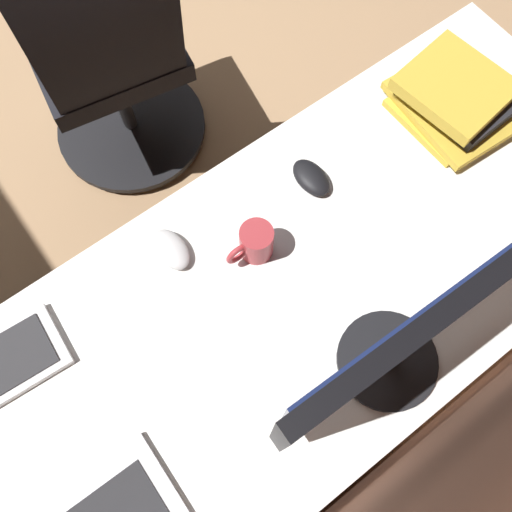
{
  "coord_description": "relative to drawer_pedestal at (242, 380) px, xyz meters",
  "views": [
    {
      "loc": [
        0.51,
        2.23,
        1.82
      ],
      "look_at": [
        0.31,
        1.96,
        0.95
      ],
      "focal_mm": 38.55,
      "sensor_mm": 36.0,
      "label": 1
    }
  ],
  "objects": [
    {
      "name": "desk",
      "position": [
        -0.1,
        -0.03,
        0.31
      ],
      "size": [
        1.84,
        0.7,
        0.73
      ],
      "color": "white",
      "rests_on": "ground"
    },
    {
      "name": "drawer_pedestal",
      "position": [
        0.0,
        0.0,
        0.0
      ],
      "size": [
        0.4,
        0.51,
        0.69
      ],
      "color": "white",
      "rests_on": "ground"
    },
    {
      "name": "monitor_primary",
      "position": [
        -0.23,
        0.19,
        0.64
      ],
      "size": [
        0.56,
        0.2,
        0.44
      ],
      "color": "black",
      "rests_on": "desk"
    },
    {
      "name": "mouse_main",
      "position": [
        -0.36,
        -0.22,
        0.4
      ],
      "size": [
        0.06,
        0.1,
        0.03
      ],
      "primitive_type": "ellipsoid",
      "color": "black",
      "rests_on": "desk"
    },
    {
      "name": "mouse_spare",
      "position": [
        -0.01,
        -0.26,
        0.4
      ],
      "size": [
        0.06,
        0.1,
        0.03
      ],
      "primitive_type": "ellipsoid",
      "color": "silver",
      "rests_on": "desk"
    },
    {
      "name": "book_stack_near",
      "position": [
        -0.73,
        -0.17,
        0.43
      ],
      "size": [
        0.23,
        0.28,
        0.1
      ],
      "color": "gold",
      "rests_on": "desk"
    },
    {
      "name": "coffee_mug",
      "position": [
        -0.16,
        -0.16,
        0.43
      ],
      "size": [
        0.11,
        0.07,
        0.09
      ],
      "color": "#A53338",
      "rests_on": "desk"
    },
    {
      "name": "office_chair",
      "position": [
        -0.23,
        -0.99,
        0.11
      ],
      "size": [
        0.56,
        0.59,
        0.97
      ],
      "color": "black",
      "rests_on": "ground"
    }
  ]
}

